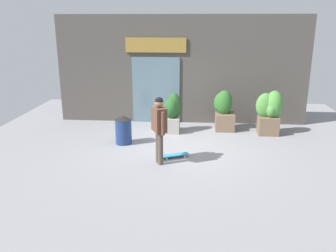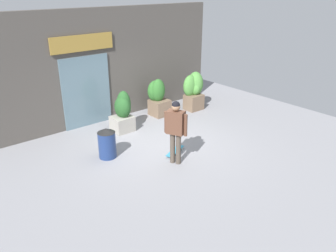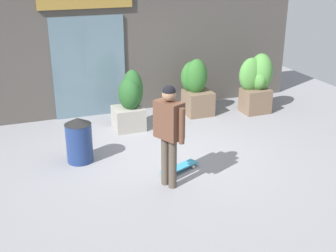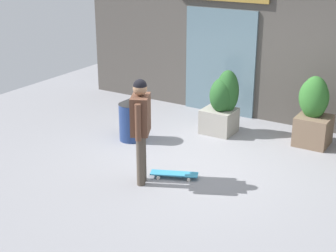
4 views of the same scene
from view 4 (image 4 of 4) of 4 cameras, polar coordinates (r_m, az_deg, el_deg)
The scene contains 7 objects.
ground_plane at distance 8.70m, azimuth 2.86°, elevation -4.27°, with size 12.00×12.00×0.00m, color gray.
building_facade at distance 10.66m, azimuth 10.37°, elevation 10.18°, with size 8.45×0.31×3.62m.
skateboarder at distance 7.68m, azimuth -3.08°, elevation 0.57°, with size 0.42×0.56×1.68m.
skateboard at distance 8.20m, azimuth 0.70°, elevation -5.37°, with size 0.78×0.48×0.08m.
planter_box_left at distance 9.92m, azimuth 6.14°, elevation 2.67°, with size 0.66×0.59×1.26m.
planter_box_mid at distance 9.70m, azimuth 15.96°, elevation 1.72°, with size 0.66×0.66×1.30m.
trash_bin at distance 9.60m, azimuth -4.12°, elevation 0.79°, with size 0.47×0.47×0.83m.
Camera 4 is at (3.74, -6.96, 3.63)m, focal length 54.55 mm.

